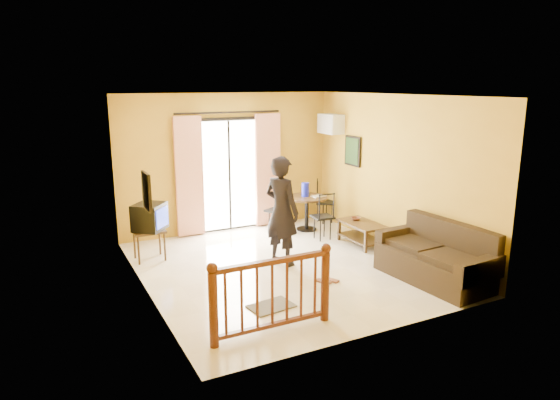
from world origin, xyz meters
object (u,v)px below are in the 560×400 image
television (150,217)px  coffee_table (362,230)px  dining_table (307,204)px  sofa (437,259)px  standing_person (282,211)px

television → coffee_table: size_ratio=0.71×
television → coffee_table: bearing=-64.2°
dining_table → sofa: bearing=-82.2°
television → dining_table: bearing=-43.7°
television → standing_person: bearing=-81.5°
sofa → television: bearing=137.9°
standing_person → dining_table: bearing=-63.4°
dining_table → television: bearing=-174.3°
dining_table → standing_person: standing_person is taller
television → coffee_table: television is taller
television → standing_person: size_ratio=0.37×
dining_table → standing_person: size_ratio=0.46×
television → sofa: (3.73, -2.93, -0.42)m
sofa → dining_table: bearing=93.9°
dining_table → sofa: 3.30m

